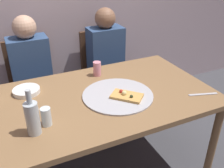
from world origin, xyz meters
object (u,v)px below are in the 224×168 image
Objects in this scene: wine_bottle at (32,117)px; soda_can at (97,69)px; guest_in_beanie at (109,61)px; plate_stack at (26,91)px; tumbler_far at (46,117)px; chair_left at (33,80)px; pizza_slice_last at (126,96)px; guest_in_sweater at (33,74)px; dining_table at (100,103)px; pizza_tray at (118,95)px; table_knife at (203,94)px; chair_right at (104,67)px.

wine_bottle is 0.83m from soda_can.
plate_stack is at bearing 27.89° from guest_in_beanie.
tumbler_far is 0.13× the size of chair_left.
pizza_slice_last is 1.01m from guest_in_sweater.
pizza_slice_last is at bearing 117.50° from chair_left.
guest_in_beanie is (0.92, 0.97, -0.19)m from wine_bottle.
dining_table is at bearing 116.58° from guest_in_sweater.
pizza_tray reaches higher than table_knife.
chair_left is 0.78m from chair_right.
dining_table is at bearing 152.55° from pizza_tray.
dining_table is 0.97m from chair_left.
wine_bottle is at bearing -137.93° from soda_can.
tumbler_far is (0.08, 0.05, -0.05)m from wine_bottle.
chair_left is 0.80m from guest_in_beanie.
soda_can reaches higher than pizza_tray.
chair_right is at bearing 75.99° from pizza_slice_last.
plate_stack is 0.67m from chair_left.
soda_can is at bearing 96.31° from pizza_slice_last.
dining_table is 1.43× the size of guest_in_beanie.
wine_bottle reaches higher than pizza_slice_last.
pizza_tray is 1.09m from chair_left.
dining_table is 3.23× the size of pizza_tray.
dining_table is 13.70× the size of soda_can.
chair_right is at bearing 34.96° from plate_stack.
pizza_tray is 0.58× the size of chair_right.
chair_right is at bearing 52.20° from tumbler_far.
plate_stack reaches higher than pizza_tray.
pizza_slice_last reaches higher than plate_stack.
soda_can reaches higher than tumbler_far.
wine_bottle is 0.25× the size of guest_in_beanie.
dining_table is 8.44× the size of plate_stack.
guest_in_beanie reaches higher than chair_left.
pizza_slice_last is 0.75m from plate_stack.
dining_table is 14.15× the size of tumbler_far.
pizza_tray is 0.63m from table_knife.
tumbler_far is at bearing 86.45° from guest_in_sweater.
pizza_slice_last is 1.16m from chair_left.
guest_in_beanie is at bearing 90.00° from chair_right.
dining_table is 0.15m from pizza_tray.
wine_bottle is 0.51m from plate_stack.
chair_right is (0.30, 0.57, -0.27)m from soda_can.
wine_bottle is at bearing 46.72° from guest_in_beanie.
guest_in_beanie is (0.29, 0.80, -0.09)m from pizza_tray.
dining_table is 5.81× the size of wine_bottle.
dining_table is 0.36m from soda_can.
guest_in_beanie is at bearing 122.45° from table_knife.
table_knife is (0.69, -0.31, 0.07)m from dining_table.
tumbler_far is at bearing -136.48° from soda_can.
pizza_slice_last is (0.04, -0.06, 0.02)m from pizza_tray.
chair_right is at bearing 120.60° from table_knife.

